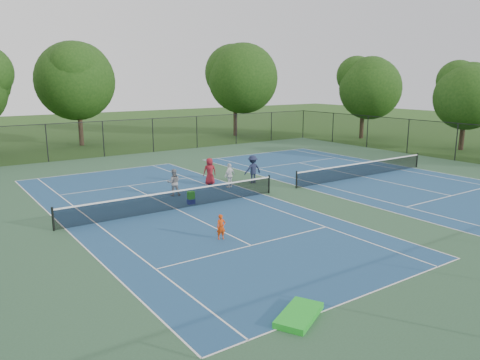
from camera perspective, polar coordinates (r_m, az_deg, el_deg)
ground at (r=27.67m, az=5.25°, el=-1.31°), size 140.00×140.00×0.00m
court_pad at (r=27.67m, az=5.25°, el=-1.31°), size 36.00×36.00×0.01m
tennis_court_left at (r=23.87m, az=-7.75°, el=-3.34°), size 12.00×23.83×1.07m
tennis_court_right at (r=32.51m, az=14.74°, el=0.56°), size 12.00×23.83×1.07m
perimeter_fence at (r=27.34m, az=5.31°, el=1.95°), size 36.08×36.08×3.02m
tree_back_b at (r=48.40m, az=-19.26°, el=11.76°), size 7.60×7.60×10.03m
tree_back_d at (r=53.90m, az=-0.59°, el=12.66°), size 7.80×7.80×10.37m
tree_side_e at (r=53.14m, az=14.88°, el=11.17°), size 6.60×6.60×8.87m
tree_side_f at (r=47.62m, az=25.88°, el=9.61°), size 5.80×5.80×8.12m
child_player at (r=19.25m, az=-2.32°, el=-5.75°), size 0.44×0.34×1.06m
instructor at (r=26.49m, az=-8.09°, el=-0.30°), size 0.90×0.80×1.53m
bystander_a at (r=28.26m, az=-1.27°, el=0.57°), size 0.94×0.61×1.49m
bystander_b at (r=29.44m, az=1.55°, el=1.32°), size 1.19×0.74×1.77m
bystander_c at (r=29.11m, az=-3.72°, el=1.07°), size 0.92×0.72×1.67m
ball_crate at (r=24.79m, az=-5.98°, el=-2.62°), size 0.40×0.31×0.27m
ball_hopper at (r=24.70m, az=-6.00°, el=-1.85°), size 0.35×0.28×0.41m
green_tarp at (r=13.52m, az=7.21°, el=-16.02°), size 1.92×1.57×0.18m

